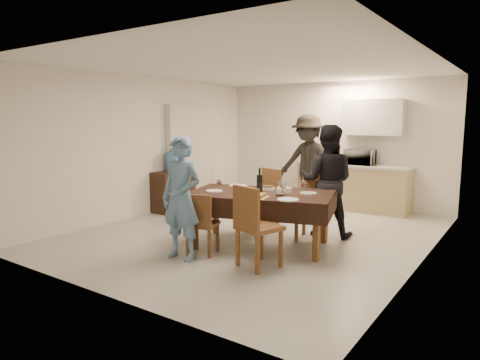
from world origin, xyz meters
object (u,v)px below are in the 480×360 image
object	(u,v)px
savoury_tart	(252,195)
person_kitchen	(308,162)
wine_bottle	(260,180)
person_near	(181,198)
microwave	(360,157)
person_far	(327,181)
water_pitcher	(281,189)
dining_table	(261,195)
console	(173,191)
water_jug	(173,161)

from	to	relation	value
savoury_tart	person_kitchen	world-z (taller)	person_kitchen
wine_bottle	person_near	world-z (taller)	person_near
microwave	person_far	size ratio (longest dim) A/B	0.32
person_near	person_kitchen	xyz separation A→B (m)	(-0.07, 3.88, 0.15)
water_pitcher	microwave	world-z (taller)	microwave
microwave	person_kitchen	world-z (taller)	person_kitchen
savoury_tart	person_kitchen	bearing A→B (deg)	102.71
dining_table	console	world-z (taller)	console
water_pitcher	person_far	xyz separation A→B (m)	(0.20, 1.10, -0.01)
console	water_jug	bearing A→B (deg)	-90.00
water_jug	microwave	distance (m)	3.73
savoury_tart	person_far	distance (m)	1.50
person_kitchen	savoury_tart	bearing A→B (deg)	-77.29
dining_table	person_near	bearing A→B (deg)	-134.26
console	microwave	xyz separation A→B (m)	(3.00, 2.21, 0.67)
console	water_jug	size ratio (longest dim) A/B	2.22
savoury_tart	person_kitchen	size ratio (longest dim) A/B	0.21
water_pitcher	microwave	xyz separation A→B (m)	(-0.05, 3.33, 0.19)
wine_bottle	microwave	bearing A→B (deg)	83.89
dining_table	person_kitchen	size ratio (longest dim) A/B	1.18
microwave	person_kitchen	distance (m)	1.03
person_near	dining_table	bearing A→B (deg)	58.73
microwave	person_far	distance (m)	2.25
water_pitcher	savoury_tart	world-z (taller)	water_pitcher
person_near	person_far	xyz separation A→B (m)	(1.10, 2.10, 0.06)
dining_table	person_near	xyz separation A→B (m)	(-0.55, -1.05, 0.05)
water_jug	person_kitchen	bearing A→B (deg)	40.22
water_jug	microwave	world-z (taller)	microwave
water_pitcher	savoury_tart	bearing A→B (deg)	-127.15
water_pitcher	microwave	distance (m)	3.33
dining_table	wine_bottle	world-z (taller)	wine_bottle
console	person_kitchen	bearing A→B (deg)	40.22
person_kitchen	water_pitcher	bearing A→B (deg)	-71.31
dining_table	microwave	bearing A→B (deg)	68.23
dining_table	microwave	xyz separation A→B (m)	(0.30, 3.28, 0.32)
dining_table	person_far	bearing A→B (deg)	45.74
person_far	person_kitchen	size ratio (longest dim) A/B	0.91
wine_bottle	water_jug	bearing A→B (deg)	159.02
savoury_tart	wine_bottle	bearing A→B (deg)	109.23
microwave	dining_table	bearing A→B (deg)	84.85
person_far	dining_table	bearing A→B (deg)	45.97
dining_table	water_jug	xyz separation A→B (m)	(-2.70, 1.07, 0.24)
savoury_tart	dining_table	bearing A→B (deg)	104.74
water_jug	savoury_tart	bearing A→B (deg)	-27.31
person_far	person_kitchen	bearing A→B (deg)	-72.94
console	water_pitcher	distance (m)	3.29
console	water_jug	distance (m)	0.59
wine_bottle	water_pitcher	size ratio (longest dim) A/B	1.82
person_far	console	bearing A→B (deg)	-16.69
console	microwave	distance (m)	3.78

